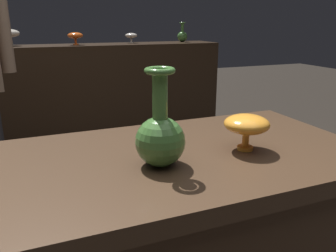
{
  "coord_description": "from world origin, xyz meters",
  "views": [
    {
      "loc": [
        -0.37,
        -0.87,
        1.18
      ],
      "look_at": [
        -0.04,
        -0.03,
        0.9
      ],
      "focal_mm": 36.07,
      "sensor_mm": 36.0,
      "label": 1
    }
  ],
  "objects": [
    {
      "name": "shelf_vase_left",
      "position": [
        -0.52,
        2.26,
        1.09
      ],
      "size": [
        0.17,
        0.17,
        0.13
      ],
      "color": "silver",
      "rests_on": "back_display_shelf"
    },
    {
      "name": "shelf_vase_right",
      "position": [
        0.52,
        2.27,
        1.06
      ],
      "size": [
        0.11,
        0.11,
        0.09
      ],
      "color": "silver",
      "rests_on": "back_display_shelf"
    },
    {
      "name": "vase_tall_behind",
      "position": [
        0.21,
        -0.05,
        0.88
      ],
      "size": [
        0.14,
        0.14,
        0.11
      ],
      "color": "orange",
      "rests_on": "display_plinth"
    },
    {
      "name": "back_display_shelf",
      "position": [
        0.0,
        2.2,
        0.49
      ],
      "size": [
        2.6,
        0.4,
        0.99
      ],
      "color": "black",
      "rests_on": "ground_plane"
    },
    {
      "name": "shelf_vase_center",
      "position": [
        0.0,
        2.18,
        1.07
      ],
      "size": [
        0.13,
        0.13,
        0.1
      ],
      "color": "#E55B1E",
      "rests_on": "back_display_shelf"
    },
    {
      "name": "shelf_vase_far_right",
      "position": [
        1.04,
        2.26,
        1.05
      ],
      "size": [
        0.1,
        0.1,
        0.19
      ],
      "color": "#477A38",
      "rests_on": "back_display_shelf"
    },
    {
      "name": "vase_centerpiece",
      "position": [
        -0.07,
        -0.06,
        0.89
      ],
      "size": [
        0.14,
        0.14,
        0.27
      ],
      "color": "#477A38",
      "rests_on": "display_plinth"
    }
  ]
}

